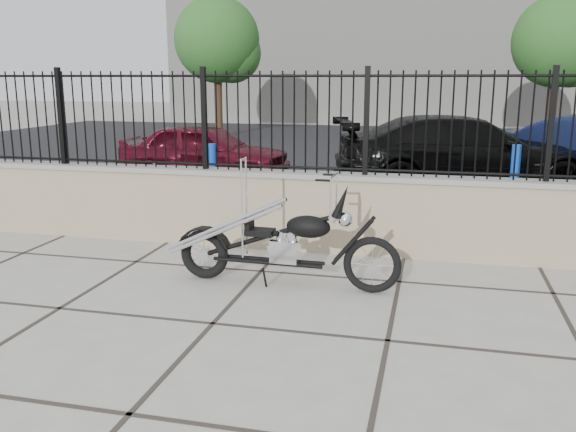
# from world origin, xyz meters

# --- Properties ---
(ground_plane) EXTENTS (90.00, 90.00, 0.00)m
(ground_plane) POSITION_xyz_m (0.00, 0.00, 0.00)
(ground_plane) COLOR #99968E
(ground_plane) RESTS_ON ground
(parking_lot) EXTENTS (30.00, 30.00, 0.00)m
(parking_lot) POSITION_xyz_m (0.00, 12.50, 0.00)
(parking_lot) COLOR black
(parking_lot) RESTS_ON ground
(retaining_wall) EXTENTS (14.00, 0.36, 0.96)m
(retaining_wall) POSITION_xyz_m (0.00, 2.50, 0.48)
(retaining_wall) COLOR gray
(retaining_wall) RESTS_ON ground_plane
(iron_fence) EXTENTS (14.00, 0.08, 1.20)m
(iron_fence) POSITION_xyz_m (0.00, 2.50, 1.56)
(iron_fence) COLOR black
(iron_fence) RESTS_ON retaining_wall
(background_building) EXTENTS (22.00, 6.00, 8.00)m
(background_building) POSITION_xyz_m (0.00, 26.50, 4.00)
(background_building) COLOR beige
(background_building) RESTS_ON ground_plane
(chopper_motorcycle) EXTENTS (2.21, 0.44, 1.32)m
(chopper_motorcycle) POSITION_xyz_m (0.33, 1.12, 0.66)
(chopper_motorcycle) COLOR black
(chopper_motorcycle) RESTS_ON ground_plane
(car_red) EXTENTS (3.52, 1.48, 1.19)m
(car_red) POSITION_xyz_m (-2.78, 7.04, 0.59)
(car_red) COLOR #500B1A
(car_red) RESTS_ON parking_lot
(car_black) EXTENTS (5.15, 3.14, 1.40)m
(car_black) POSITION_xyz_m (2.32, 7.18, 0.70)
(car_black) COLOR black
(car_black) RESTS_ON parking_lot
(bollard_a) EXTENTS (0.13, 0.13, 1.03)m
(bollard_a) POSITION_xyz_m (-1.73, 4.65, 0.52)
(bollard_a) COLOR blue
(bollard_a) RESTS_ON ground_plane
(bollard_b) EXTENTS (0.17, 0.17, 1.12)m
(bollard_b) POSITION_xyz_m (2.95, 4.78, 0.56)
(bollard_b) COLOR #0D24CC
(bollard_b) RESTS_ON ground_plane
(tree_left) EXTENTS (2.95, 2.95, 4.98)m
(tree_left) POSITION_xyz_m (-5.75, 16.04, 3.49)
(tree_left) COLOR #382619
(tree_left) RESTS_ON ground_plane
(tree_right) EXTENTS (2.78, 2.78, 4.68)m
(tree_right) POSITION_xyz_m (5.27, 15.99, 3.28)
(tree_right) COLOR #382619
(tree_right) RESTS_ON ground_plane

